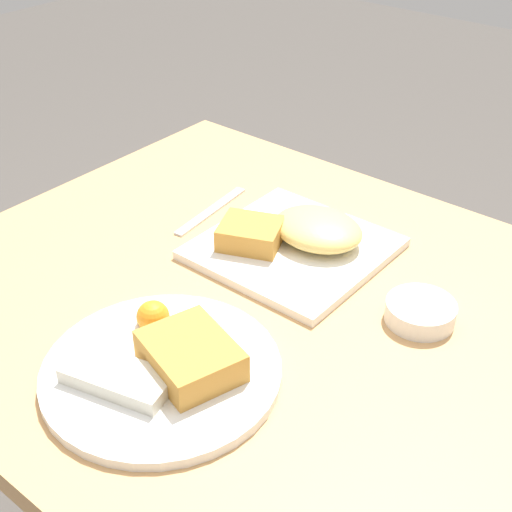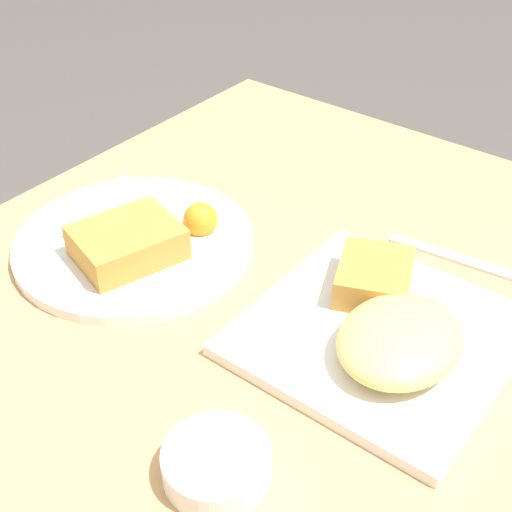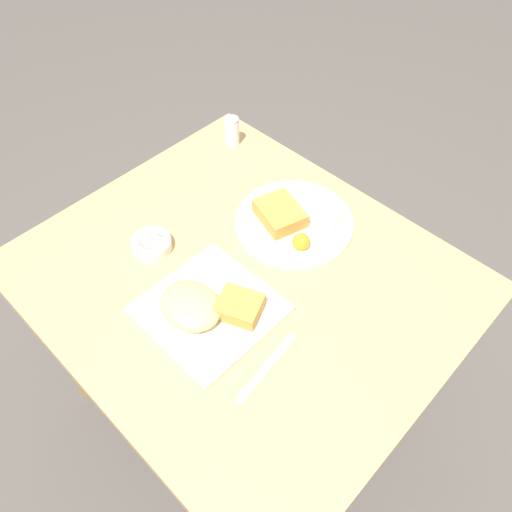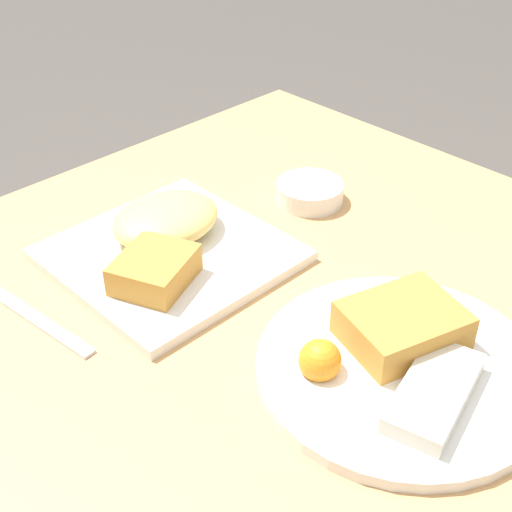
{
  "view_description": "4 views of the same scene",
  "coord_description": "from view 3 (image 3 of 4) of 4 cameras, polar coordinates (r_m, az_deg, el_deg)",
  "views": [
    {
      "loc": [
        -0.52,
        0.63,
        1.34
      ],
      "look_at": [
        0.01,
        -0.02,
        0.78
      ],
      "focal_mm": 50.0,
      "sensor_mm": 36.0,
      "label": 1
    },
    {
      "loc": [
        -0.49,
        -0.36,
        1.25
      ],
      "look_at": [
        0.02,
        0.04,
        0.77
      ],
      "focal_mm": 50.0,
      "sensor_mm": 36.0,
      "label": 2
    },
    {
      "loc": [
        0.51,
        -0.48,
        1.65
      ],
      "look_at": [
        0.01,
        0.04,
        0.77
      ],
      "focal_mm": 35.0,
      "sensor_mm": 36.0,
      "label": 3
    },
    {
      "loc": [
        0.46,
        0.48,
        1.25
      ],
      "look_at": [
        -0.0,
        0.01,
        0.79
      ],
      "focal_mm": 50.0,
      "sensor_mm": 36.0,
      "label": 4
    }
  ],
  "objects": [
    {
      "name": "ground_plane",
      "position": [
        1.8,
        -1.05,
        -16.32
      ],
      "size": [
        8.0,
        8.0,
        0.0
      ],
      "primitive_type": "plane",
      "color": "#4C4742"
    },
    {
      "name": "dining_table",
      "position": [
        1.23,
        -1.47,
        -4.56
      ],
      "size": [
        0.96,
        0.84,
        0.73
      ],
      "color": "tan",
      "rests_on": "ground_plane"
    },
    {
      "name": "plate_square_near",
      "position": [
        1.09,
        -5.66,
        -5.91
      ],
      "size": [
        0.26,
        0.26,
        0.06
      ],
      "color": "white",
      "rests_on": "dining_table"
    },
    {
      "name": "plate_oval_far",
      "position": [
        1.26,
        4.22,
        4.1
      ],
      "size": [
        0.3,
        0.3,
        0.05
      ],
      "color": "white",
      "rests_on": "dining_table"
    },
    {
      "name": "sauce_ramekin",
      "position": [
        1.22,
        -11.84,
        1.34
      ],
      "size": [
        0.1,
        0.1,
        0.03
      ],
      "color": "white",
      "rests_on": "dining_table"
    },
    {
      "name": "salt_shaker",
      "position": [
        1.49,
        -2.74,
        13.9
      ],
      "size": [
        0.04,
        0.04,
        0.08
      ],
      "color": "white",
      "rests_on": "dining_table"
    },
    {
      "name": "butter_knife",
      "position": [
        1.03,
        1.26,
        -12.61
      ],
      "size": [
        0.04,
        0.19,
        0.0
      ],
      "rotation": [
        0.0,
        0.0,
        1.68
      ],
      "color": "silver",
      "rests_on": "dining_table"
    }
  ]
}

